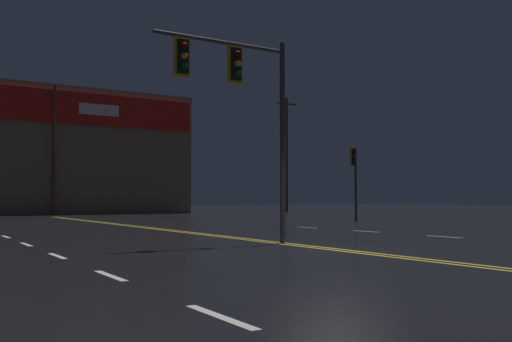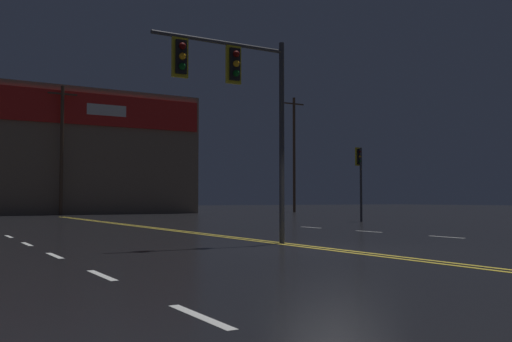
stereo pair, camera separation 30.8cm
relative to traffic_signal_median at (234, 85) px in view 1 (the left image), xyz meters
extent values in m
plane|color=black|center=(1.45, -2.28, -4.15)|extent=(200.00, 200.00, 0.00)
cube|color=gold|center=(1.30, -2.28, -4.15)|extent=(0.12, 60.00, 0.01)
cube|color=gold|center=(1.60, -2.28, -4.15)|extent=(0.12, 60.00, 0.01)
cube|color=silver|center=(-4.45, -7.68, -4.15)|extent=(0.12, 1.40, 0.01)
cube|color=silver|center=(-4.45, -4.08, -4.15)|extent=(0.12, 1.40, 0.01)
cube|color=silver|center=(-4.45, -0.48, -4.15)|extent=(0.12, 1.40, 0.01)
cube|color=silver|center=(-4.45, 3.12, -4.15)|extent=(0.12, 1.40, 0.01)
cube|color=silver|center=(-4.45, 6.72, -4.15)|extent=(0.12, 1.40, 0.01)
cube|color=silver|center=(7.35, -0.48, -4.15)|extent=(0.12, 1.40, 0.01)
cube|color=silver|center=(7.35, 3.12, -4.15)|extent=(0.12, 1.40, 0.01)
cube|color=silver|center=(7.35, 6.72, -4.15)|extent=(0.12, 1.40, 0.01)
cylinder|color=#38383D|center=(1.53, 0.01, -1.42)|extent=(0.14, 0.14, 5.47)
cylinder|color=#38383D|center=(-0.34, 0.01, 1.07)|extent=(3.74, 0.10, 0.10)
cube|color=black|center=(0.04, 0.01, 0.53)|extent=(0.28, 0.24, 0.84)
cube|color=gold|center=(0.04, 0.01, 0.53)|extent=(0.42, 0.08, 0.99)
sphere|color=#500705|center=(0.04, -0.15, 0.78)|extent=(0.17, 0.17, 0.17)
sphere|color=orange|center=(0.04, -0.15, 0.53)|extent=(0.17, 0.17, 0.17)
sphere|color=#084513|center=(0.04, -0.15, 0.27)|extent=(0.17, 0.17, 0.17)
cube|color=black|center=(-1.46, 0.01, 0.53)|extent=(0.28, 0.24, 0.84)
cube|color=gold|center=(-1.46, 0.01, 0.53)|extent=(0.42, 0.08, 0.99)
sphere|color=#500705|center=(-1.46, -0.15, 0.78)|extent=(0.17, 0.17, 0.17)
sphere|color=orange|center=(-1.46, -0.15, 0.53)|extent=(0.17, 0.17, 0.17)
sphere|color=#084513|center=(-1.46, -0.15, 0.27)|extent=(0.17, 0.17, 0.17)
cylinder|color=#38383D|center=(13.54, 10.66, -2.16)|extent=(0.13, 0.13, 3.98)
cube|color=black|center=(13.54, 10.84, -0.64)|extent=(0.28, 0.24, 0.84)
cube|color=gold|center=(13.54, 10.84, -0.64)|extent=(0.42, 0.08, 0.99)
sphere|color=#500705|center=(13.54, 10.68, -0.38)|extent=(0.17, 0.17, 0.17)
sphere|color=orange|center=(13.54, 10.68, -0.64)|extent=(0.17, 0.17, 0.17)
sphere|color=#084513|center=(13.54, 10.68, -0.89)|extent=(0.17, 0.17, 0.17)
cube|color=#7A6651|center=(1.45, 37.91, 0.96)|extent=(25.39, 10.00, 10.21)
cube|color=red|center=(1.45, 32.81, 4.28)|extent=(24.89, 0.20, 2.55)
cube|color=white|center=(5.90, 32.76, 4.28)|extent=(3.20, 0.16, 0.90)
cylinder|color=#4C3828|center=(2.33, 32.28, 0.83)|extent=(0.26, 0.26, 9.96)
cube|color=#4C3828|center=(2.33, 32.28, 5.21)|extent=(2.20, 0.12, 0.12)
cylinder|color=#4C3828|center=(23.94, 32.28, 1.37)|extent=(0.26, 0.26, 11.04)
cube|color=#4C3828|center=(23.94, 32.28, 6.29)|extent=(2.20, 0.12, 0.12)
camera|label=1|loc=(-7.14, -12.76, -2.98)|focal=40.00mm
camera|label=2|loc=(-6.88, -12.92, -2.98)|focal=40.00mm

